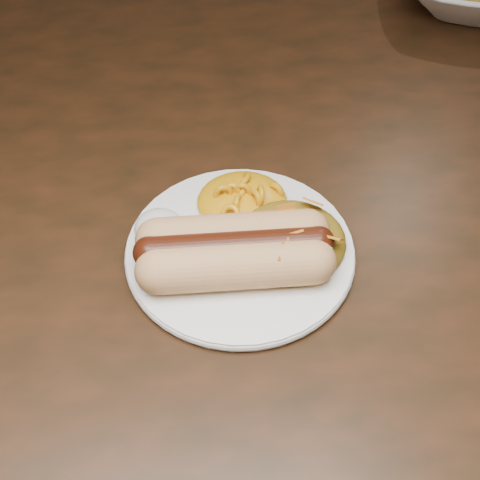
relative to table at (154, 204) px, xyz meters
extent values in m
plane|color=#59331C|center=(0.00, 0.00, -0.66)|extent=(4.00, 4.00, 0.00)
cube|color=#381C0D|center=(0.00, 0.00, 0.07)|extent=(1.60, 0.90, 0.04)
cylinder|color=white|center=(0.08, -0.16, 0.10)|extent=(0.26, 0.26, 0.01)
cylinder|color=#E9B467|center=(0.07, -0.20, 0.12)|extent=(0.13, 0.05, 0.04)
cylinder|color=#E9B467|center=(0.07, -0.17, 0.12)|extent=(0.13, 0.05, 0.04)
cylinder|color=#3D1508|center=(0.07, -0.18, 0.13)|extent=(0.14, 0.04, 0.03)
ellipsoid|color=gold|center=(0.09, -0.11, 0.12)|extent=(0.08, 0.08, 0.03)
ellipsoid|color=silver|center=(0.01, -0.14, 0.12)|extent=(0.05, 0.05, 0.03)
ellipsoid|color=#A82F07|center=(0.12, -0.17, 0.12)|extent=(0.10, 0.09, 0.04)
camera|label=1|loc=(0.03, -0.54, 0.55)|focal=50.00mm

